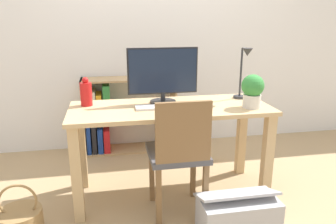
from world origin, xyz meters
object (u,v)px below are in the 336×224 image
(storage_box, at_px, (238,214))
(chair, at_px, (179,152))
(vase, at_px, (86,93))
(potted_plant, at_px, (252,90))
(monitor, at_px, (163,73))
(bookshelf, at_px, (112,117))
(basket, at_px, (21,222))
(desk_lamp, at_px, (244,68))
(keyboard, at_px, (163,107))

(storage_box, bearing_deg, chair, 142.49)
(vase, bearing_deg, chair, -35.73)
(storage_box, bearing_deg, potted_plant, 60.38)
(potted_plant, bearing_deg, monitor, 156.88)
(vase, relative_size, storage_box, 0.42)
(potted_plant, height_order, bookshelf, potted_plant)
(monitor, relative_size, vase, 2.50)
(basket, bearing_deg, desk_lamp, 14.87)
(basket, bearing_deg, chair, 2.55)
(basket, bearing_deg, vase, 48.44)
(keyboard, xyz_separation_m, basket, (-0.99, -0.32, -0.63))
(desk_lamp, bearing_deg, chair, -146.92)
(desk_lamp, bearing_deg, storage_box, -112.12)
(keyboard, xyz_separation_m, storage_box, (0.40, -0.53, -0.61))
(vase, relative_size, desk_lamp, 0.52)
(vase, relative_size, bookshelf, 0.23)
(keyboard, relative_size, bookshelf, 0.43)
(monitor, bearing_deg, chair, -84.67)
(vase, height_order, potted_plant, potted_plant)
(chair, xyz_separation_m, basket, (-1.05, -0.05, -0.38))
(storage_box, bearing_deg, keyboard, 127.06)
(keyboard, bearing_deg, potted_plant, -10.05)
(desk_lamp, xyz_separation_m, bookshelf, (-1.03, 0.87, -0.61))
(vase, xyz_separation_m, potted_plant, (1.19, -0.29, 0.04))
(keyboard, xyz_separation_m, vase, (-0.55, 0.17, 0.09))
(potted_plant, xyz_separation_m, storage_box, (-0.24, -0.42, -0.73))
(monitor, bearing_deg, desk_lamp, -2.59)
(potted_plant, bearing_deg, keyboard, 169.95)
(chair, height_order, basket, chair)
(monitor, bearing_deg, potted_plant, -23.12)
(potted_plant, height_order, storage_box, potted_plant)
(monitor, height_order, storage_box, monitor)
(keyboard, height_order, storage_box, keyboard)
(potted_plant, bearing_deg, desk_lamp, 83.37)
(storage_box, bearing_deg, vase, 143.63)
(vase, xyz_separation_m, desk_lamp, (1.22, -0.05, 0.16))
(chair, height_order, bookshelf, chair)
(monitor, height_order, desk_lamp, monitor)
(monitor, height_order, vase, monitor)
(keyboard, relative_size, basket, 1.09)
(monitor, distance_m, storage_box, 1.14)
(potted_plant, distance_m, basket, 1.81)
(desk_lamp, relative_size, chair, 0.48)
(bookshelf, xyz_separation_m, storage_box, (0.76, -1.52, -0.24))
(potted_plant, height_order, chair, potted_plant)
(keyboard, bearing_deg, desk_lamp, 10.22)
(desk_lamp, xyz_separation_m, chair, (-0.60, -0.39, -0.50))
(keyboard, bearing_deg, storage_box, -52.94)
(keyboard, distance_m, bookshelf, 1.11)
(desk_lamp, height_order, potted_plant, desk_lamp)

